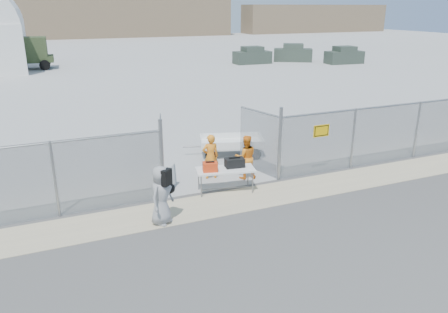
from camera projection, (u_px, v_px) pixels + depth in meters
name	position (u px, v px, depth m)	size (l,w,h in m)	color
ground	(252.00, 214.00, 12.32)	(160.00, 160.00, 0.00)	#3F3C3C
tarmac_inside	(85.00, 59.00, 48.88)	(160.00, 80.00, 0.01)	#A7A7A7
dirt_strip	(237.00, 201.00, 13.19)	(44.00, 1.60, 0.01)	#C2B391
distant_hills	(89.00, 13.00, 80.61)	(140.00, 6.00, 9.00)	#7F684F
chain_link_fence	(224.00, 156.00, 13.70)	(40.00, 0.20, 2.20)	gray
folding_table	(225.00, 180.00, 13.71)	(1.82, 0.76, 0.77)	white
orange_bag	(210.00, 167.00, 13.35)	(0.45, 0.30, 0.28)	#EF4016
black_duffel	(235.00, 163.00, 13.70)	(0.60, 0.35, 0.29)	black
security_worker_left	(210.00, 157.00, 14.68)	(0.57, 0.37, 1.55)	orange
security_worker_right	(246.00, 157.00, 14.69)	(0.74, 0.57, 1.52)	orange
visitor	(161.00, 195.00, 11.57)	(0.80, 0.52, 1.64)	#959599
utility_trailer	(231.00, 145.00, 17.18)	(3.15, 1.62, 0.76)	white
military_truck	(17.00, 54.00, 40.04)	(6.16, 2.27, 2.94)	#344324
parked_vehicle_near	(252.00, 55.00, 44.60)	(3.75, 1.70, 1.70)	#374339
parked_vehicle_mid	(293.00, 53.00, 46.50)	(4.00, 1.81, 1.81)	#374339
parked_vehicle_far	(344.00, 55.00, 44.65)	(3.79, 1.71, 1.71)	#374339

